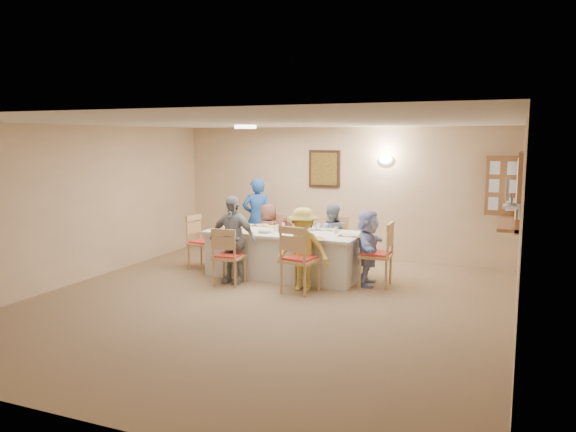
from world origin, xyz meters
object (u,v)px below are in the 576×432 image
at_px(chair_left_end, 203,242).
at_px(diner_front_right, 303,249).
at_px(chair_front_left, 229,256).
at_px(desk_fan, 510,195).
at_px(dining_table, 284,254).
at_px(chair_back_right, 333,243).
at_px(diner_back_right, 331,238).
at_px(chair_back_left, 271,239).
at_px(diner_right_end, 368,248).
at_px(diner_front_left, 232,239).
at_px(diner_back_left, 268,234).
at_px(chair_front_right, 300,258).
at_px(serving_hatch, 519,190).
at_px(condiment_ketchup, 284,225).
at_px(chair_right_end, 376,254).
at_px(caregiver, 257,218).

relative_size(chair_left_end, diner_front_right, 0.75).
bearing_deg(diner_front_right, chair_front_left, -177.86).
distance_m(desk_fan, dining_table, 3.68).
relative_size(chair_back_right, diner_back_right, 0.80).
relative_size(chair_back_left, diner_right_end, 0.77).
bearing_deg(diner_front_left, diner_back_right, 50.09).
relative_size(diner_back_left, diner_front_left, 0.81).
bearing_deg(diner_front_right, diner_back_left, 127.85).
distance_m(chair_front_right, chair_left_end, 2.29).
bearing_deg(chair_back_left, chair_front_right, -47.37).
height_order(desk_fan, diner_back_right, desk_fan).
relative_size(chair_front_left, diner_back_right, 0.79).
relative_size(serving_hatch, condiment_ketchup, 7.17).
bearing_deg(chair_left_end, chair_back_right, -64.80).
height_order(chair_front_left, chair_right_end, chair_right_end).
xyz_separation_m(chair_back_left, caregiver, (-0.45, 0.35, 0.31)).
bearing_deg(chair_back_left, chair_front_left, -84.24).
height_order(chair_back_left, diner_front_left, diner_front_left).
bearing_deg(chair_back_left, diner_right_end, -15.85).
bearing_deg(diner_front_right, dining_table, 127.85).
bearing_deg(chair_back_right, diner_front_right, -90.70).
height_order(dining_table, diner_front_right, diner_front_right).
xyz_separation_m(chair_back_right, diner_front_left, (-1.20, -1.48, 0.23)).
relative_size(dining_table, diner_back_right, 2.18).
distance_m(chair_front_left, condiment_ketchup, 1.10).
bearing_deg(diner_right_end, diner_back_left, 64.28).
xyz_separation_m(chair_right_end, diner_back_left, (-2.15, 0.68, 0.05)).
bearing_deg(caregiver, diner_right_end, 125.83).
height_order(chair_front_right, chair_right_end, chair_front_right).
distance_m(chair_left_end, chair_right_end, 3.10).
distance_m(chair_front_left, diner_back_left, 1.48).
height_order(chair_left_end, diner_back_right, diner_back_right).
xyz_separation_m(dining_table, chair_front_left, (-0.60, -0.80, 0.08)).
height_order(chair_front_right, diner_right_end, diner_right_end).
relative_size(desk_fan, caregiver, 0.19).
xyz_separation_m(chair_back_left, diner_back_left, (0.00, -0.12, 0.10)).
xyz_separation_m(chair_back_right, chair_front_right, (0.00, -1.60, 0.05)).
xyz_separation_m(dining_table, caregiver, (-1.05, 1.15, 0.39)).
distance_m(dining_table, chair_back_left, 1.00).
xyz_separation_m(dining_table, diner_back_right, (0.60, 0.68, 0.20)).
relative_size(dining_table, chair_front_left, 2.77).
distance_m(dining_table, chair_front_right, 1.01).
distance_m(caregiver, condiment_ketchup, 1.51).
bearing_deg(diner_front_left, chair_front_right, -4.20).
height_order(serving_hatch, chair_back_right, serving_hatch).
bearing_deg(diner_back_right, chair_left_end, 8.49).
bearing_deg(chair_front_left, desk_fan, 179.71).
bearing_deg(chair_front_left, dining_table, -130.87).
distance_m(serving_hatch, chair_back_right, 3.13).
distance_m(chair_front_right, condiment_ketchup, 1.11).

